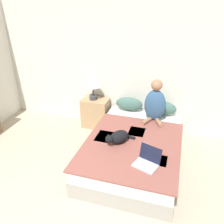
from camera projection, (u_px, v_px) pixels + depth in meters
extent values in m
cube|color=beige|center=(116.00, 64.00, 4.49)|extent=(5.65, 0.05, 2.55)
cube|color=#9E998E|center=(134.00, 153.00, 3.88)|extent=(1.39, 2.12, 0.26)
cube|color=silver|center=(135.00, 143.00, 3.79)|extent=(1.37, 2.09, 0.17)
cube|color=brown|center=(132.00, 145.00, 3.56)|extent=(1.43, 1.69, 0.02)
cube|color=#5B9384|center=(105.00, 137.00, 3.75)|extent=(0.27, 0.33, 0.01)
cube|color=#5B9384|center=(137.00, 132.00, 3.89)|extent=(0.25, 0.29, 0.01)
cube|color=#5B9384|center=(157.00, 160.00, 3.23)|extent=(0.27, 0.25, 0.01)
ellipsoid|color=#42665B|center=(129.00, 104.00, 4.54)|extent=(0.52, 0.22, 0.25)
ellipsoid|color=#42665B|center=(162.00, 108.00, 4.38)|extent=(0.52, 0.22, 0.25)
ellipsoid|color=#33567A|center=(155.00, 105.00, 4.12)|extent=(0.37, 0.20, 0.57)
sphere|color=#9E7051|center=(157.00, 85.00, 3.95)|extent=(0.19, 0.19, 0.19)
cylinder|color=#9E7051|center=(147.00, 120.00, 4.14)|extent=(0.17, 0.26, 0.07)
cylinder|color=#9E7051|center=(159.00, 122.00, 4.09)|extent=(0.17, 0.26, 0.07)
ellipsoid|color=black|center=(119.00, 137.00, 3.56)|extent=(0.35, 0.37, 0.20)
sphere|color=black|center=(109.00, 139.00, 3.46)|extent=(0.12, 0.12, 0.12)
cone|color=black|center=(111.00, 138.00, 3.41)|extent=(0.05, 0.05, 0.05)
cone|color=black|center=(108.00, 136.00, 3.46)|extent=(0.05, 0.05, 0.05)
cylinder|color=black|center=(130.00, 137.00, 3.70)|extent=(0.18, 0.07, 0.04)
cube|color=#B7B7BC|center=(145.00, 166.00, 3.11)|extent=(0.36, 0.31, 0.02)
cube|color=black|center=(151.00, 153.00, 3.15)|extent=(0.31, 0.15, 0.22)
cube|color=tan|center=(95.00, 113.00, 4.81)|extent=(0.52, 0.35, 0.60)
sphere|color=tan|center=(92.00, 111.00, 4.60)|extent=(0.03, 0.03, 0.03)
cylinder|color=#38383D|center=(93.00, 97.00, 4.67)|extent=(0.16, 0.16, 0.09)
cylinder|color=#38383D|center=(93.00, 91.00, 4.61)|extent=(0.02, 0.02, 0.18)
cone|color=white|center=(93.00, 81.00, 4.52)|extent=(0.30, 0.30, 0.21)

